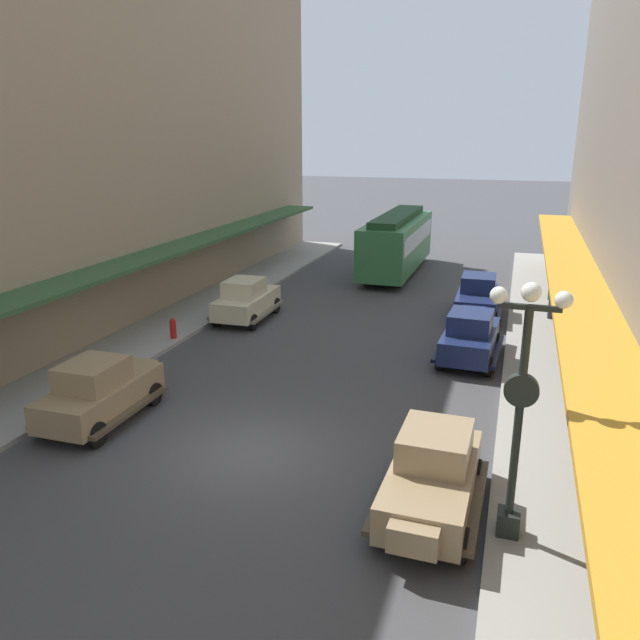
{
  "coord_description": "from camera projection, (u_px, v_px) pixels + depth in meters",
  "views": [
    {
      "loc": [
        6.08,
        -13.01,
        7.84
      ],
      "look_at": [
        0.0,
        6.0,
        1.8
      ],
      "focal_mm": 34.88,
      "sensor_mm": 36.0,
      "label": 1
    }
  ],
  "objects": [
    {
      "name": "parked_car_2",
      "position": [
        477.0,
        296.0,
        27.28
      ],
      "size": [
        2.19,
        4.28,
        1.84
      ],
      "color": "#19234C",
      "rests_on": "ground"
    },
    {
      "name": "streetcar",
      "position": [
        397.0,
        241.0,
        35.51
      ],
      "size": [
        2.58,
        9.62,
        3.46
      ],
      "color": "#33723F",
      "rests_on": "ground"
    },
    {
      "name": "ground_plane",
      "position": [
        249.0,
        452.0,
        15.91
      ],
      "size": [
        200.0,
        200.0,
        0.0
      ],
      "primitive_type": "plane",
      "color": "#424244"
    },
    {
      "name": "pedestrian_0",
      "position": [
        581.0,
        334.0,
        21.98
      ],
      "size": [
        0.36,
        0.28,
        1.67
      ],
      "color": "#4C4238",
      "rests_on": "sidewalk_right"
    },
    {
      "name": "parked_car_0",
      "position": [
        99.0,
        390.0,
        17.36
      ],
      "size": [
        2.16,
        4.27,
        1.84
      ],
      "color": "#997F5B",
      "rests_on": "ground"
    },
    {
      "name": "parked_car_4",
      "position": [
        432.0,
        473.0,
        13.12
      ],
      "size": [
        2.21,
        4.29,
        1.84
      ],
      "color": "#997F5B",
      "rests_on": "ground"
    },
    {
      "name": "sidewalk_left",
      "position": [
        12.0,
        411.0,
        18.07
      ],
      "size": [
        3.0,
        60.0,
        0.15
      ],
      "primitive_type": "cube",
      "color": "#99968E",
      "rests_on": "ground"
    },
    {
      "name": "lamp_post_with_clock",
      "position": [
        520.0,
        403.0,
        11.62
      ],
      "size": [
        1.42,
        0.44,
        5.16
      ],
      "color": "black",
      "rests_on": "sidewalk_right"
    },
    {
      "name": "pedestrian_1",
      "position": [
        552.0,
        299.0,
        26.55
      ],
      "size": [
        0.36,
        0.28,
        1.67
      ],
      "color": "#2D2D33",
      "rests_on": "sidewalk_right"
    },
    {
      "name": "fire_hydrant",
      "position": [
        173.0,
        328.0,
        24.08
      ],
      "size": [
        0.24,
        0.24,
        0.82
      ],
      "color": "#B21E19",
      "rests_on": "sidewalk_left"
    },
    {
      "name": "parked_car_1",
      "position": [
        246.0,
        299.0,
        26.87
      ],
      "size": [
        2.21,
        4.29,
        1.84
      ],
      "color": "beige",
      "rests_on": "ground"
    },
    {
      "name": "sidewalk_right",
      "position": [
        561.0,
        500.0,
        13.7
      ],
      "size": [
        3.0,
        60.0,
        0.15
      ],
      "primitive_type": "cube",
      "color": "#99968E",
      "rests_on": "ground"
    },
    {
      "name": "parked_car_3",
      "position": [
        470.0,
        335.0,
        22.05
      ],
      "size": [
        2.29,
        4.31,
        1.84
      ],
      "color": "#19234C",
      "rests_on": "ground"
    }
  ]
}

